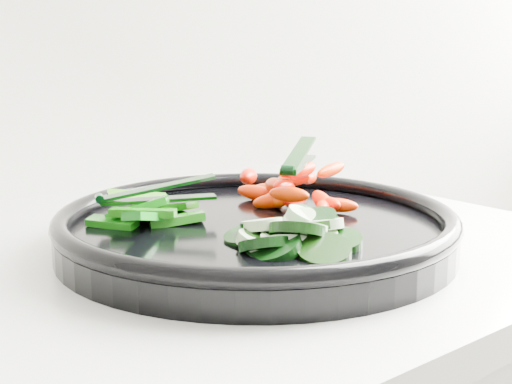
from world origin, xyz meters
TOP-DOWN VIEW (x-y plane):
  - veggie_tray at (0.69, 1.64)m, footprint 0.46×0.46m
  - cucumber_pile at (0.66, 1.57)m, footprint 0.12×0.13m
  - carrot_pile at (0.76, 1.67)m, footprint 0.14×0.14m
  - pepper_pile at (0.61, 1.71)m, footprint 0.11×0.11m
  - tong_carrot at (0.76, 1.67)m, footprint 0.10×0.08m
  - tong_pepper at (0.62, 1.72)m, footprint 0.11×0.06m

SIDE VIEW (x-z plane):
  - veggie_tray at x=0.69m, z-range 0.93..0.97m
  - cucumber_pile at x=0.66m, z-range 0.94..0.98m
  - pepper_pile at x=0.61m, z-range 0.94..0.98m
  - carrot_pile at x=0.76m, z-range 0.95..1.00m
  - tong_pepper at x=0.62m, z-range 0.97..0.99m
  - tong_carrot at x=0.76m, z-range 0.99..1.02m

